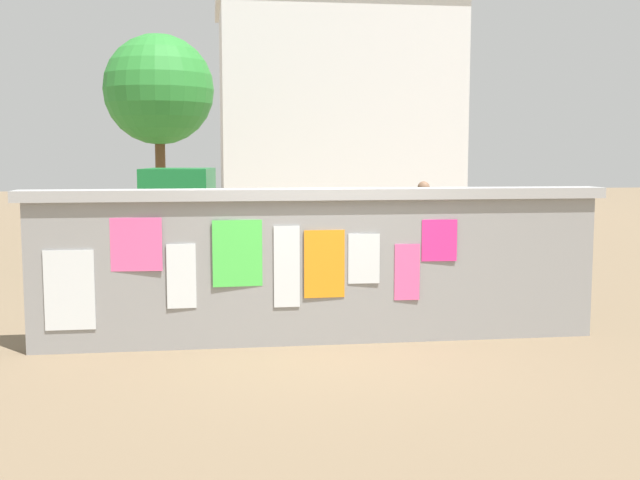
% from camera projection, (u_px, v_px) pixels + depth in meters
% --- Properties ---
extents(ground, '(60.00, 60.00, 0.00)m').
position_uv_depth(ground, '(268.00, 253.00, 16.60)').
color(ground, '#7A664C').
extents(poster_wall, '(6.50, 0.42, 1.73)m').
position_uv_depth(poster_wall, '(320.00, 264.00, 8.62)').
color(poster_wall, gray).
rests_on(poster_wall, ground).
extents(auto_rickshaw_truck, '(3.75, 1.91, 1.85)m').
position_uv_depth(auto_rickshaw_truck, '(233.00, 220.00, 14.32)').
color(auto_rickshaw_truck, black).
rests_on(auto_rickshaw_truck, ground).
extents(motorcycle, '(1.90, 0.56, 0.87)m').
position_uv_depth(motorcycle, '(392.00, 279.00, 10.27)').
color(motorcycle, black).
rests_on(motorcycle, ground).
extents(bicycle_near, '(1.69, 0.46, 0.95)m').
position_uv_depth(bicycle_near, '(167.00, 286.00, 10.29)').
color(bicycle_near, black).
rests_on(bicycle_near, ground).
extents(bicycle_far, '(1.68, 0.53, 0.95)m').
position_uv_depth(bicycle_far, '(394.00, 265.00, 12.19)').
color(bicycle_far, black).
rests_on(bicycle_far, ground).
extents(person_walking, '(0.42, 0.42, 1.62)m').
position_uv_depth(person_walking, '(261.00, 245.00, 9.60)').
color(person_walking, '#338CBF').
rests_on(person_walking, ground).
extents(person_bystander, '(0.45, 0.45, 1.62)m').
position_uv_depth(person_bystander, '(423.00, 216.00, 14.12)').
color(person_bystander, purple).
rests_on(person_bystander, ground).
extents(tree_roadside, '(2.73, 2.73, 5.08)m').
position_uv_depth(tree_roadside, '(159.00, 90.00, 19.27)').
color(tree_roadside, brown).
rests_on(tree_roadside, ground).
extents(building_background, '(8.31, 6.93, 7.77)m').
position_uv_depth(building_background, '(333.00, 105.00, 27.99)').
color(building_background, silver).
rests_on(building_background, ground).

